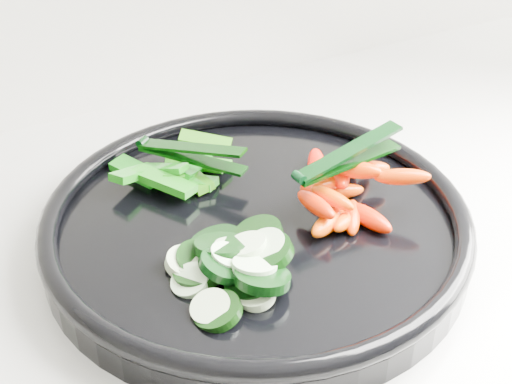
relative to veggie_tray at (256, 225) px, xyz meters
name	(u,v)px	position (x,y,z in m)	size (l,w,h in m)	color
veggie_tray	(256,225)	(0.00, 0.00, 0.00)	(0.45, 0.45, 0.04)	black
cucumber_pile	(230,264)	(-0.05, -0.05, 0.01)	(0.11, 0.12, 0.04)	black
carrot_pile	(346,185)	(0.08, -0.01, 0.02)	(0.13, 0.15, 0.05)	#F02E00
pepper_pile	(175,171)	(-0.03, 0.10, 0.01)	(0.14, 0.10, 0.04)	#236C0A
tong_carrot	(346,158)	(0.08, -0.02, 0.05)	(0.11, 0.03, 0.02)	black
tong_pepper	(188,152)	(-0.02, 0.10, 0.03)	(0.08, 0.10, 0.02)	black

